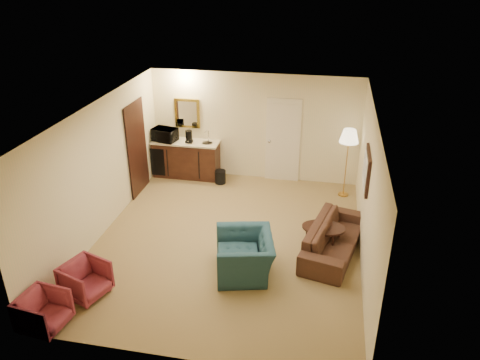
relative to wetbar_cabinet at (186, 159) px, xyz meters
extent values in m
plane|color=#967D4C|center=(1.65, -2.72, -0.46)|extent=(6.00, 6.00, 0.00)
cube|color=beige|center=(1.65, 0.28, 0.84)|extent=(5.00, 0.02, 2.60)
cube|color=beige|center=(-0.85, -2.72, 0.84)|extent=(0.02, 6.00, 2.60)
cube|color=beige|center=(4.15, -2.72, 0.84)|extent=(0.02, 6.00, 2.60)
cube|color=white|center=(1.65, -2.72, 2.14)|extent=(5.00, 6.00, 0.02)
cube|color=beige|center=(2.35, 0.25, 0.56)|extent=(0.82, 0.06, 2.05)
cube|color=black|center=(-0.82, -1.02, 0.59)|extent=(0.06, 0.98, 2.10)
cube|color=gold|center=(0.00, 0.25, 1.09)|extent=(0.62, 0.04, 0.72)
cube|color=black|center=(4.11, -2.32, 1.09)|extent=(0.06, 0.90, 0.70)
cube|color=#3B1F13|center=(0.00, 0.00, 0.00)|extent=(1.64, 0.58, 0.92)
imported|color=black|center=(3.65, -2.70, -0.06)|extent=(1.04, 2.11, 0.79)
imported|color=#1B3A45|center=(2.15, -3.63, 0.02)|extent=(0.95, 1.23, 0.95)
imported|color=#963148|center=(-0.25, -4.72, -0.13)|extent=(0.77, 0.80, 0.65)
imported|color=#963148|center=(-0.50, -5.52, -0.14)|extent=(0.65, 0.69, 0.64)
cube|color=black|center=(3.45, -2.61, -0.23)|extent=(0.94, 0.80, 0.46)
cube|color=#B98C3D|center=(3.85, -0.32, 0.34)|extent=(0.56, 0.56, 1.60)
cylinder|color=black|center=(0.92, -0.25, -0.30)|extent=(0.32, 0.32, 0.33)
imported|color=black|center=(-0.50, -0.06, 0.65)|extent=(0.63, 0.44, 0.39)
cylinder|color=black|center=(0.11, -0.06, 0.61)|extent=(0.21, 0.21, 0.30)
camera|label=1|loc=(3.36, -10.20, 4.54)|focal=35.00mm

